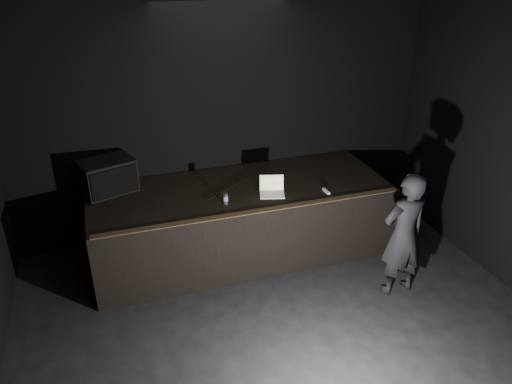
{
  "coord_description": "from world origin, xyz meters",
  "views": [
    {
      "loc": [
        -1.68,
        -3.06,
        3.94
      ],
      "look_at": [
        0.09,
        2.3,
        1.12
      ],
      "focal_mm": 35.0,
      "sensor_mm": 36.0,
      "label": 1
    }
  ],
  "objects": [
    {
      "name": "laptop",
      "position": [
        0.35,
        2.44,
        1.06
      ],
      "size": [
        0.38,
        0.36,
        0.22
      ],
      "rotation": [
        0.0,
        0.0,
        -0.28
      ],
      "color": "white",
      "rests_on": "stage_riser"
    },
    {
      "name": "beer_can",
      "position": [
        -0.3,
        2.33,
        1.07
      ],
      "size": [
        0.06,
        0.06,
        0.15
      ],
      "color": "silver",
      "rests_on": "stage_riser"
    },
    {
      "name": "person",
      "position": [
        1.6,
        1.25,
        0.81
      ],
      "size": [
        0.62,
        0.43,
        1.61
      ],
      "primitive_type": "imported",
      "rotation": [
        0.0,
        0.0,
        3.22
      ],
      "color": "black",
      "rests_on": "ground"
    },
    {
      "name": "stage_riser",
      "position": [
        0.0,
        2.73,
        0.5
      ],
      "size": [
        4.0,
        1.5,
        1.0
      ],
      "primitive_type": "cube",
      "color": "black",
      "rests_on": "ground"
    },
    {
      "name": "riser_lip",
      "position": [
        0.0,
        2.02,
        1.01
      ],
      "size": [
        3.92,
        0.1,
        0.01
      ],
      "primitive_type": "cube",
      "color": "brown",
      "rests_on": "stage_riser"
    },
    {
      "name": "plastic_cup",
      "position": [
        0.37,
        2.55,
        1.06
      ],
      "size": [
        0.09,
        0.09,
        0.11
      ],
      "primitive_type": "cylinder",
      "color": "white",
      "rests_on": "stage_riser"
    },
    {
      "name": "wii_remote",
      "position": [
        1.04,
        2.24,
        1.01
      ],
      "size": [
        0.04,
        0.16,
        0.03
      ],
      "primitive_type": "cube",
      "rotation": [
        0.0,
        0.0,
        0.03
      ],
      "color": "silver",
      "rests_on": "stage_riser"
    },
    {
      "name": "cable",
      "position": [
        -0.13,
        2.75,
        1.01
      ],
      "size": [
        0.77,
        0.56,
        0.02
      ],
      "primitive_type": "cylinder",
      "rotation": [
        0.0,
        1.57,
        0.62
      ],
      "color": "black",
      "rests_on": "stage_riser"
    },
    {
      "name": "stage_monitor",
      "position": [
        -1.67,
        3.16,
        1.22
      ],
      "size": [
        0.77,
        0.66,
        0.44
      ],
      "rotation": [
        0.0,
        0.0,
        0.32
      ],
      "color": "black",
      "rests_on": "stage_riser"
    },
    {
      "name": "room_walls",
      "position": [
        0.0,
        0.0,
        2.02
      ],
      "size": [
        6.1,
        7.1,
        3.52
      ],
      "color": "black",
      "rests_on": "ground"
    }
  ]
}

